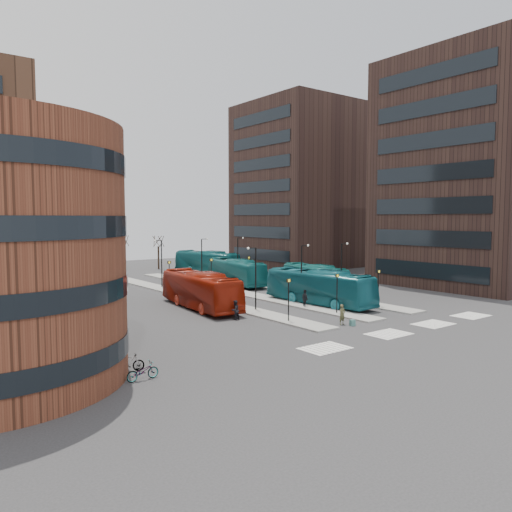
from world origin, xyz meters
TOP-DOWN VIEW (x-y plane):
  - ground at (0.00, 0.00)m, footprint 160.00×160.00m
  - island_left at (-4.00, 30.00)m, footprint 2.50×45.00m
  - island_mid at (2.00, 30.00)m, footprint 2.50×45.00m
  - island_right at (8.00, 30.00)m, footprint 2.50×45.00m
  - suitcase at (-1.05, 7.70)m, footprint 0.47×0.40m
  - red_bus at (-6.92, 22.58)m, footprint 4.52×13.40m
  - teal_bus_a at (4.01, 16.84)m, footprint 3.68×13.25m
  - teal_bus_b at (6.04, 34.73)m, footprint 4.90×12.87m
  - teal_bus_c at (11.50, 25.21)m, footprint 4.50×11.65m
  - teal_bus_d at (10.19, 48.98)m, footprint 4.92×13.52m
  - traveller at (-1.38, 8.56)m, footprint 0.64×0.42m
  - commuter_a at (-7.43, 15.72)m, footprint 0.98×0.84m
  - commuter_b at (1.55, 16.32)m, footprint 0.71×1.15m
  - commuter_c at (3.59, 14.10)m, footprint 1.32×1.32m
  - bicycle_near at (-21.00, 5.31)m, footprint 1.94×0.74m
  - bicycle_mid at (-21.00, 7.18)m, footprint 1.85×1.05m
  - bicycle_far at (-21.00, 9.79)m, footprint 1.56×0.68m
  - crosswalk_stripes at (1.75, 4.00)m, footprint 22.35×2.40m
  - tower_near at (31.98, 16.00)m, footprint 20.12×20.00m
  - tower_far at (31.98, 50.00)m, footprint 20.12×20.00m
  - sign_poles at (1.60, 23.00)m, footprint 12.45×22.12m
  - lamp_posts at (2.64, 28.00)m, footprint 14.04×20.24m
  - bare_trees at (2.67, 62.67)m, footprint 10.97×8.14m

SIDE VIEW (x-z plane):
  - ground at x=0.00m, z-range 0.00..0.00m
  - crosswalk_stripes at x=1.75m, z-range 0.00..0.01m
  - island_left at x=-4.00m, z-range 0.00..0.15m
  - island_mid at x=2.00m, z-range 0.00..0.15m
  - island_right at x=8.00m, z-range 0.00..0.15m
  - suitcase at x=-1.05m, z-range 0.00..0.52m
  - bicycle_far at x=-21.00m, z-range 0.00..0.79m
  - bicycle_near at x=-21.00m, z-range 0.00..1.01m
  - bicycle_mid at x=-21.00m, z-range 0.00..1.07m
  - traveller at x=-1.38m, z-range 0.00..1.73m
  - commuter_a at x=-7.43m, z-range 0.00..1.75m
  - commuter_b at x=1.55m, z-range 0.00..1.83m
  - commuter_c at x=3.59m, z-range 0.00..1.83m
  - teal_bus_c at x=11.50m, z-range 0.00..3.17m
  - teal_bus_b at x=6.04m, z-range 0.00..3.50m
  - teal_bus_a at x=4.01m, z-range 0.00..3.66m
  - red_bus at x=-6.92m, z-range 0.00..3.66m
  - teal_bus_d at x=10.19m, z-range 0.00..3.68m
  - sign_poles at x=1.60m, z-range 0.58..4.23m
  - bare_trees at x=2.67m, z-range -0.22..5.67m
  - lamp_posts at x=2.64m, z-range 0.52..6.64m
  - tower_near at x=31.98m, z-range 0.00..30.00m
  - tower_far at x=31.98m, z-range 0.00..30.00m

